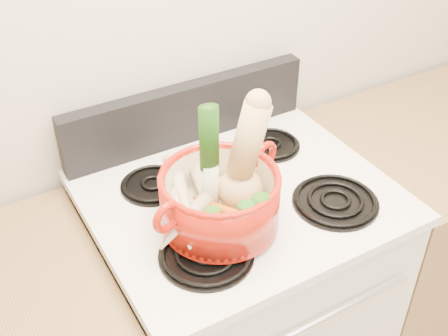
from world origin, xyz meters
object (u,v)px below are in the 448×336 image
squash (241,159)px  leek (210,159)px  stove_body (238,312)px  dutch_oven (220,200)px

squash → leek: size_ratio=0.93×
leek → squash: bearing=-5.2°
stove_body → squash: 0.68m
dutch_oven → squash: size_ratio=1.02×
leek → stove_body: bearing=39.2°
stove_body → dutch_oven: (-0.11, -0.09, 0.58)m
stove_body → leek: leek is taller
stove_body → dutch_oven: bearing=-141.6°
stove_body → dutch_oven: 0.60m
stove_body → squash: squash is taller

